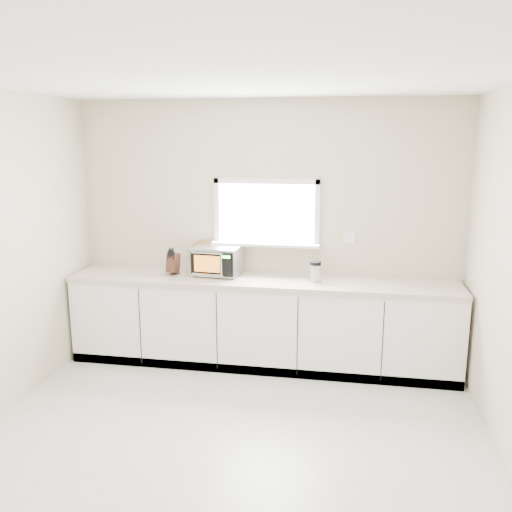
# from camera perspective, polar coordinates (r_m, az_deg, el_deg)

# --- Properties ---
(ground) EXTENTS (4.00, 4.00, 0.00)m
(ground) POSITION_cam_1_polar(r_m,az_deg,el_deg) (4.29, -3.42, -20.21)
(ground) COLOR beige
(ground) RESTS_ON ground
(back_wall) EXTENTS (4.00, 0.17, 2.70)m
(back_wall) POSITION_cam_1_polar(r_m,az_deg,el_deg) (5.66, 1.13, 2.72)
(back_wall) COLOR #C5B49C
(back_wall) RESTS_ON ground
(cabinets) EXTENTS (3.92, 0.60, 0.88)m
(cabinets) POSITION_cam_1_polar(r_m,az_deg,el_deg) (5.61, 0.60, -7.13)
(cabinets) COLOR white
(cabinets) RESTS_ON ground
(countertop) EXTENTS (3.92, 0.64, 0.04)m
(countertop) POSITION_cam_1_polar(r_m,az_deg,el_deg) (5.46, 0.59, -2.61)
(countertop) COLOR beige
(countertop) RESTS_ON cabinets
(microwave) EXTENTS (0.50, 0.42, 0.30)m
(microwave) POSITION_cam_1_polar(r_m,az_deg,el_deg) (5.59, -4.08, -0.42)
(microwave) COLOR black
(microwave) RESTS_ON countertop
(knife_block) EXTENTS (0.11, 0.21, 0.29)m
(knife_block) POSITION_cam_1_polar(r_m,az_deg,el_deg) (5.67, -8.72, -0.68)
(knife_block) COLOR #402017
(knife_block) RESTS_ON countertop
(cutting_board) EXTENTS (0.33, 0.08, 0.33)m
(cutting_board) POSITION_cam_1_polar(r_m,az_deg,el_deg) (5.80, -5.47, 0.09)
(cutting_board) COLOR #AF8443
(cutting_board) RESTS_ON countertop
(coffee_grinder) EXTENTS (0.14, 0.14, 0.21)m
(coffee_grinder) POSITION_cam_1_polar(r_m,az_deg,el_deg) (5.37, 6.25, -1.60)
(coffee_grinder) COLOR #BABCC2
(coffee_grinder) RESTS_ON countertop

